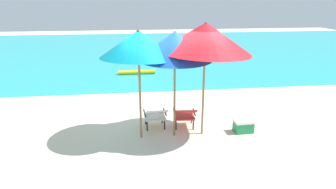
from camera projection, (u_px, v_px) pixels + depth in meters
name	position (u px, v px, depth m)	size (l,w,h in m)	color
ground_plane	(156.00, 83.00, 11.76)	(40.00, 40.00, 0.00)	beige
ocean_band	(144.00, 50.00, 19.19)	(40.00, 18.00, 0.01)	#28B2B7
swim_buoy	(137.00, 72.00, 13.10)	(0.18, 0.18, 1.60)	yellow
lounge_chair_left	(156.00, 115.00, 7.53)	(0.57, 0.89, 0.68)	silver
lounge_chair_right	(185.00, 114.00, 7.56)	(0.61, 0.92, 0.68)	red
beach_umbrella_left	(139.00, 44.00, 6.56)	(2.40, 2.41, 2.57)	olive
beach_umbrella_center	(175.00, 45.00, 6.66)	(1.91, 1.93, 2.54)	olive
beach_umbrella_right	(205.00, 38.00, 6.71)	(2.45, 2.43, 2.73)	olive
cooler_box	(243.00, 126.00, 7.47)	(0.48, 0.34, 0.32)	#1E844C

